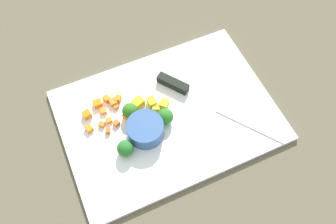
{
  "coord_description": "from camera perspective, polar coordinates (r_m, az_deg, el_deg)",
  "views": [
    {
      "loc": [
        -0.15,
        -0.35,
        0.72
      ],
      "look_at": [
        0.0,
        0.0,
        0.02
      ],
      "focal_mm": 37.44,
      "sensor_mm": 36.0,
      "label": 1
    }
  ],
  "objects": [
    {
      "name": "carrot_dice_2",
      "position": [
        0.79,
        -8.38,
        -1.81
      ],
      "size": [
        0.02,
        0.01,
        0.01
      ],
      "primitive_type": "cube",
      "rotation": [
        0.0,
        0.0,
        1.93
      ],
      "color": "orange",
      "rests_on": "cutting_board"
    },
    {
      "name": "carrot_dice_5",
      "position": [
        0.82,
        -8.92,
        1.6
      ],
      "size": [
        0.02,
        0.02,
        0.01
      ],
      "primitive_type": "cube",
      "rotation": [
        0.0,
        0.0,
        0.06
      ],
      "color": "orange",
      "rests_on": "cutting_board"
    },
    {
      "name": "carrot_dice_9",
      "position": [
        0.82,
        -8.14,
        2.15
      ],
      "size": [
        0.02,
        0.02,
        0.01
      ],
      "primitive_type": "cube",
      "rotation": [
        0.0,
        0.0,
        0.9
      ],
      "color": "orange",
      "rests_on": "cutting_board"
    },
    {
      "name": "carrot_dice_4",
      "position": [
        0.83,
        -9.96,
        2.13
      ],
      "size": [
        0.02,
        0.02,
        0.01
      ],
      "primitive_type": "cube",
      "rotation": [
        0.0,
        0.0,
        2.0
      ],
      "color": "orange",
      "rests_on": "cutting_board"
    },
    {
      "name": "carrot_dice_7",
      "position": [
        0.8,
        -12.75,
        -2.67
      ],
      "size": [
        0.02,
        0.02,
        0.01
      ],
      "primitive_type": "cube",
      "rotation": [
        0.0,
        0.0,
        1.92
      ],
      "color": "orange",
      "rests_on": "cutting_board"
    },
    {
      "name": "prep_bowl",
      "position": [
        0.76,
        -3.71,
        -2.85
      ],
      "size": [
        0.08,
        0.08,
        0.04
      ],
      "primitive_type": "cylinder",
      "color": "#325890",
      "rests_on": "cutting_board"
    },
    {
      "name": "carrot_dice_1",
      "position": [
        0.81,
        -10.48,
        0.16
      ],
      "size": [
        0.01,
        0.02,
        0.01
      ],
      "primitive_type": "cube",
      "rotation": [
        0.0,
        0.0,
        3.05
      ],
      "color": "orange",
      "rests_on": "cutting_board"
    },
    {
      "name": "carrot_dice_12",
      "position": [
        0.79,
        -9.76,
        -3.02
      ],
      "size": [
        0.01,
        0.01,
        0.01
      ],
      "primitive_type": "cube",
      "rotation": [
        0.0,
        0.0,
        1.24
      ],
      "color": "orange",
      "rests_on": "cutting_board"
    },
    {
      "name": "broccoli_floret_1",
      "position": [
        0.78,
        -0.46,
        -0.76
      ],
      "size": [
        0.04,
        0.04,
        0.04
      ],
      "color": "#8EB765",
      "rests_on": "cutting_board"
    },
    {
      "name": "ground_plane",
      "position": [
        0.81,
        0.0,
        -0.74
      ],
      "size": [
        4.0,
        4.0,
        0.0
      ],
      "primitive_type": "plane",
      "color": "brown"
    },
    {
      "name": "carrot_dice_0",
      "position": [
        0.8,
        -6.53,
        -0.64
      ],
      "size": [
        0.02,
        0.03,
        0.01
      ],
      "primitive_type": "cube",
      "rotation": [
        0.0,
        0.0,
        0.51
      ],
      "color": "orange",
      "rests_on": "cutting_board"
    },
    {
      "name": "pepper_dice_3",
      "position": [
        0.81,
        -2.67,
        1.58
      ],
      "size": [
        0.02,
        0.02,
        0.02
      ],
      "primitive_type": "cube",
      "rotation": [
        0.0,
        0.0,
        1.62
      ],
      "color": "yellow",
      "rests_on": "cutting_board"
    },
    {
      "name": "carrot_dice_10",
      "position": [
        0.81,
        -13.07,
        -0.42
      ],
      "size": [
        0.02,
        0.02,
        0.02
      ],
      "primitive_type": "cube",
      "rotation": [
        0.0,
        0.0,
        1.75
      ],
      "color": "orange",
      "rests_on": "cutting_board"
    },
    {
      "name": "broccoli_floret_0",
      "position": [
        0.75,
        -6.93,
        -5.91
      ],
      "size": [
        0.04,
        0.04,
        0.04
      ],
      "color": "#84BD54",
      "rests_on": "cutting_board"
    },
    {
      "name": "broccoli_floret_2",
      "position": [
        0.79,
        -6.19,
        0.17
      ],
      "size": [
        0.04,
        0.04,
        0.04
      ],
      "color": "#87C155",
      "rests_on": "cutting_board"
    },
    {
      "name": "carrot_dice_6",
      "position": [
        0.81,
        -8.52,
        0.88
      ],
      "size": [
        0.01,
        0.01,
        0.01
      ],
      "primitive_type": "cube",
      "rotation": [
        0.0,
        0.0,
        0.31
      ],
      "color": "orange",
      "rests_on": "cutting_board"
    },
    {
      "name": "carrot_dice_11",
      "position": [
        0.82,
        -11.42,
        1.34
      ],
      "size": [
        0.02,
        0.02,
        0.01
      ],
      "primitive_type": "cube",
      "rotation": [
        0.0,
        0.0,
        0.01
      ],
      "color": "orange",
      "rests_on": "cutting_board"
    },
    {
      "name": "pepper_dice_1",
      "position": [
        0.8,
        -0.88,
        1.19
      ],
      "size": [
        0.03,
        0.03,
        0.02
      ],
      "primitive_type": "cube",
      "rotation": [
        0.0,
        0.0,
        2.39
      ],
      "color": "yellow",
      "rests_on": "cutting_board"
    },
    {
      "name": "carrot_dice_8",
      "position": [
        0.8,
        -10.72,
        -2.0
      ],
      "size": [
        0.02,
        0.02,
        0.01
      ],
      "primitive_type": "cube",
      "rotation": [
        0.0,
        0.0,
        0.82
      ],
      "color": "orange",
      "rests_on": "cutting_board"
    },
    {
      "name": "carrot_dice_3",
      "position": [
        0.8,
        -9.6,
        -1.36
      ],
      "size": [
        0.01,
        0.01,
        0.01
      ],
      "primitive_type": "cube",
      "rotation": [
        0.0,
        0.0,
        0.01
      ],
      "color": "orange",
      "rests_on": "cutting_board"
    },
    {
      "name": "chef_knife",
      "position": [
        0.82,
        4.31,
        2.92
      ],
      "size": [
        0.21,
        0.27,
        0.02
      ],
      "rotation": [
        0.0,
        0.0,
        5.35
      ],
      "color": "silver",
      "rests_on": "cutting_board"
    },
    {
      "name": "pepper_dice_2",
      "position": [
        0.81,
        -4.87,
        1.45
      ],
      "size": [
        0.03,
        0.03,
        0.02
      ],
      "primitive_type": "cube",
      "rotation": [
        0.0,
        0.0,
        1.94
      ],
      "color": "yellow",
      "rests_on": "cutting_board"
    },
    {
      "name": "pepper_dice_0",
      "position": [
        0.8,
        -1.94,
        0.71
      ],
      "size": [
        0.02,
        0.02,
        0.02
      ],
      "primitive_type": "cube",
      "rotation": [
        0.0,
        0.0,
        1.16
      ],
      "color": "yellow",
      "rests_on": "cutting_board"
    },
    {
      "name": "cutting_board",
      "position": [
        0.81,
        0.0,
        -0.54
      ],
      "size": [
        0.48,
        0.34,
        0.01
      ],
      "primitive_type": "cube",
      "color": "white",
      "rests_on": "ground_plane"
    }
  ]
}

